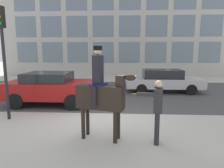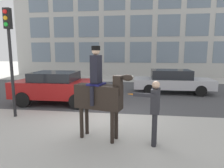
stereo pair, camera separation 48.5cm
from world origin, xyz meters
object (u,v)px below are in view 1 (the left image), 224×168
at_px(mounted_horse_lead, 101,94).
at_px(street_car_far_lane, 163,80).
at_px(traffic_light, 3,45).
at_px(street_car_near_lane, 51,87).
at_px(pedestrian_bystander, 157,107).

xyz_separation_m(mounted_horse_lead, street_car_far_lane, (3.08, 6.89, -0.59)).
bearing_deg(traffic_light, street_car_near_lane, 69.35).
bearing_deg(street_car_near_lane, street_car_far_lane, 28.77).
distance_m(pedestrian_bystander, street_car_near_lane, 5.81).
distance_m(mounted_horse_lead, traffic_light, 4.14).
bearing_deg(mounted_horse_lead, street_car_far_lane, 80.25).
bearing_deg(mounted_horse_lead, traffic_light, 172.03).
height_order(pedestrian_bystander, traffic_light, traffic_light).
height_order(mounted_horse_lead, street_car_far_lane, mounted_horse_lead).
bearing_deg(street_car_near_lane, pedestrian_bystander, -42.15).
distance_m(street_car_far_lane, traffic_light, 8.82).
height_order(mounted_horse_lead, street_car_near_lane, mounted_horse_lead).
bearing_deg(street_car_far_lane, pedestrian_bystander, -102.45).
height_order(street_car_near_lane, street_car_far_lane, street_car_near_lane).
xyz_separation_m(mounted_horse_lead, pedestrian_bystander, (1.50, -0.24, -0.29)).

